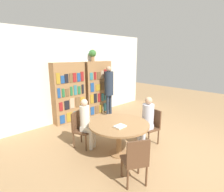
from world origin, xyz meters
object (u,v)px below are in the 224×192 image
at_px(seated_reader_right, 147,118).
at_px(bookshelf_right, 98,88).
at_px(librarian_standing, 109,85).
at_px(chair_near_camera, 136,159).
at_px(chair_far_side, 151,125).
at_px(seated_reader_left, 87,121).
at_px(bookshelf_left, 69,93).
at_px(reading_table, 119,128).
at_px(chair_left_side, 80,127).
at_px(flower_vase, 93,54).

bearing_deg(seated_reader_right, bookshelf_right, -2.94).
bearing_deg(librarian_standing, chair_near_camera, -126.38).
bearing_deg(chair_near_camera, bookshelf_right, 89.34).
xyz_separation_m(chair_far_side, seated_reader_left, (-1.32, 0.97, 0.19)).
bearing_deg(chair_far_side, librarian_standing, -4.38).
height_order(chair_near_camera, seated_reader_right, seated_reader_right).
relative_size(chair_near_camera, seated_reader_right, 0.72).
bearing_deg(chair_near_camera, bookshelf_left, 106.89).
bearing_deg(bookshelf_left, reading_table, -96.90).
bearing_deg(chair_left_side, chair_near_camera, 63.00).
xyz_separation_m(bookshelf_left, reading_table, (-0.31, -2.59, -0.35)).
bearing_deg(chair_far_side, flower_vase, 4.73).
relative_size(bookshelf_left, seated_reader_right, 1.62).
relative_size(bookshelf_left, bookshelf_right, 1.00).
height_order(reading_table, chair_left_side, chair_left_side).
bearing_deg(flower_vase, bookshelf_left, -179.73).
bearing_deg(seated_reader_left, chair_far_side, 119.97).
relative_size(bookshelf_right, chair_near_camera, 2.26).
bearing_deg(reading_table, chair_near_camera, -120.23).
relative_size(chair_left_side, seated_reader_right, 0.72).
bearing_deg(flower_vase, bookshelf_right, -1.33).
bearing_deg(bookshelf_left, seated_reader_right, -79.76).
bearing_deg(chair_far_side, reading_table, 90.00).
distance_m(chair_left_side, seated_reader_right, 1.66).
bearing_deg(chair_far_side, chair_near_camera, 126.00).
relative_size(bookshelf_left, seated_reader_left, 1.63).
bearing_deg(chair_left_side, bookshelf_left, -137.12).
bearing_deg(seated_reader_right, seated_reader_left, 63.17).
bearing_deg(chair_left_side, seated_reader_left, 90.00).
height_order(reading_table, librarian_standing, librarian_standing).
distance_m(seated_reader_right, librarian_standing, 2.46).
distance_m(chair_left_side, chair_far_side, 1.80).
bearing_deg(bookshelf_right, bookshelf_left, -180.00).
bearing_deg(chair_near_camera, seated_reader_left, 114.03).
height_order(chair_left_side, seated_reader_right, seated_reader_right).
bearing_deg(librarian_standing, seated_reader_right, -110.79).
relative_size(bookshelf_left, chair_far_side, 2.26).
height_order(flower_vase, chair_near_camera, flower_vase).
bearing_deg(librarian_standing, seated_reader_left, -146.32).
height_order(reading_table, seated_reader_right, seated_reader_right).
distance_m(chair_far_side, seated_reader_right, 0.28).
distance_m(bookshelf_left, librarian_standing, 1.46).
relative_size(seated_reader_left, librarian_standing, 0.66).
relative_size(chair_far_side, librarian_standing, 0.48).
distance_m(bookshelf_right, chair_left_side, 2.63).
xyz_separation_m(bookshelf_left, seated_reader_left, (-0.64, -1.84, -0.32)).
xyz_separation_m(chair_far_side, seated_reader_right, (-0.17, 0.04, 0.21)).
height_order(bookshelf_right, chair_left_side, bookshelf_right).
xyz_separation_m(chair_near_camera, seated_reader_right, (1.32, 0.69, 0.21)).
bearing_deg(seated_reader_left, bookshelf_left, -133.10).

